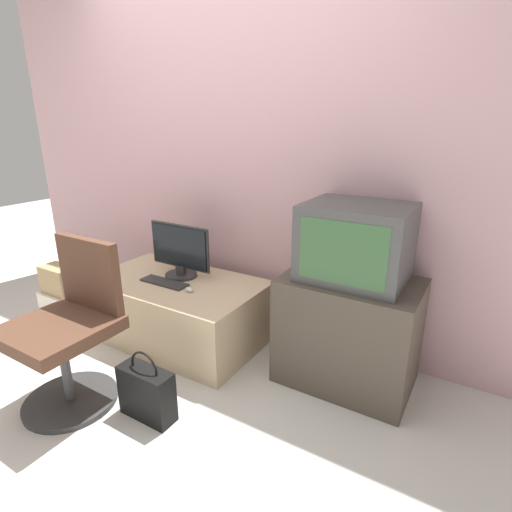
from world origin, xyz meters
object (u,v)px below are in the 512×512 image
Objects in this scene: handbag at (147,392)px; book at (41,348)px; keyboard at (164,282)px; office_chair at (70,331)px; crt_tv at (356,242)px; cardboard_box_lower at (64,309)px; mouse at (189,290)px; main_monitor at (180,252)px.

handbag is 1.11m from book.
office_chair reaches higher than keyboard.
book is (-1.10, 0.08, -0.13)m from handbag.
keyboard is at bearing 39.84° from book.
keyboard is 0.96m from book.
book is at bearing 175.69° from handbag.
cardboard_box_lower is (-2.02, -0.48, -0.72)m from crt_tv.
crt_tv is at bearing 14.75° from mouse.
office_chair is at bearing -141.96° from crt_tv.
crt_tv reaches higher than main_monitor.
mouse is 0.11× the size of crt_tv.
cardboard_box_lower is at bearing -167.94° from mouse.
office_chair is at bearing -108.98° from mouse.
crt_tv is at bearing 22.65° from book.
office_chair is at bearing -168.94° from handbag.
handbag is at bearing -17.13° from cardboard_box_lower.
cardboard_box_lower is at bearing 162.87° from handbag.
office_chair reaches higher than main_monitor.
handbag is at bearing 11.06° from office_chair.
main_monitor is 2.40× the size of book.
crt_tv is 2.67× the size of book.
handbag is at bearing -54.79° from keyboard.
handbag is (0.43, -0.79, -0.47)m from main_monitor.
book is (-0.66, -0.55, -0.43)m from keyboard.
handbag is at bearing -61.28° from main_monitor.
office_chair is (-0.00, -0.72, -0.02)m from keyboard.
crt_tv is at bearing 10.87° from keyboard.
office_chair is at bearing -30.45° from cardboard_box_lower.
cardboard_box_lower is 1.31m from handbag.
office_chair is 2.30× the size of handbag.
handbag reaches higher than book.
main_monitor is 0.56× the size of office_chair.
office_chair is at bearing -90.02° from keyboard.
crt_tv reaches higher than book.
crt_tv is 0.62× the size of office_chair.
keyboard is at bearing -169.13° from crt_tv.
keyboard is 1.71× the size of book.
cardboard_box_lower is 0.36m from book.
keyboard is at bearing 174.30° from mouse.
main_monitor is 0.90m from office_chair.
crt_tv reaches higher than mouse.
handbag is 1.87× the size of book.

